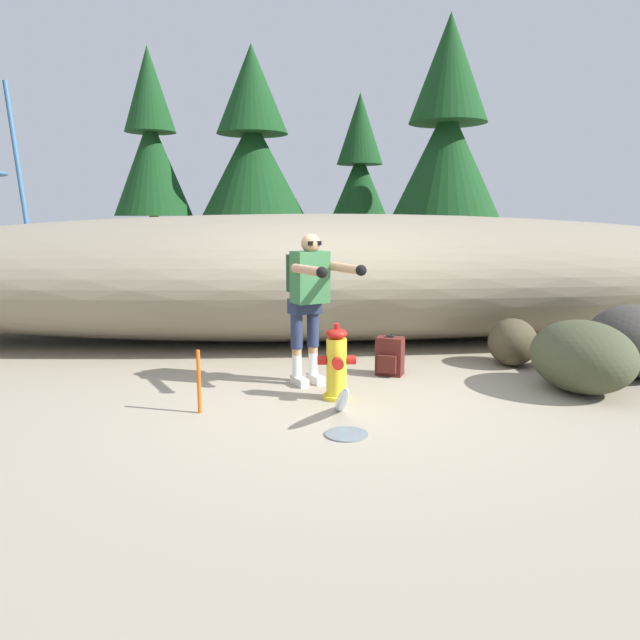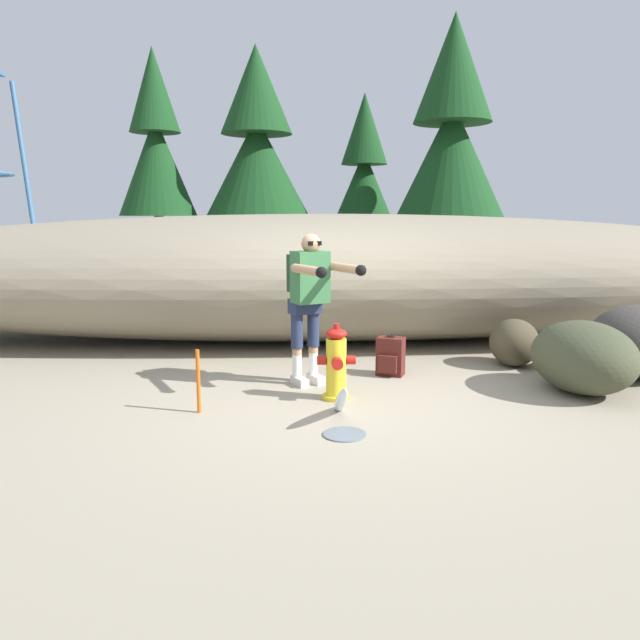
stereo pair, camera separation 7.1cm
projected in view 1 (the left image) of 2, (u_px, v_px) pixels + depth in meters
The scene contains 14 objects.
ground_plane at pixel (342, 402), 6.15m from camera, with size 56.00×56.00×0.04m, color gray.
dirt_embankment at pixel (323, 277), 9.07m from camera, with size 15.87×3.20×1.83m, color gray.
fire_hydrant at pixel (337, 365), 6.12m from camera, with size 0.38×0.33×0.76m.
hydrant_water_jet at pixel (342, 406), 5.52m from camera, with size 0.37×1.09×0.58m.
utility_worker at pixel (309, 291), 6.50m from camera, with size 0.79×1.04×1.63m.
spare_backpack at pixel (390, 356), 7.07m from camera, with size 0.36×0.35×0.47m.
boulder_large at pixel (582, 356), 6.39m from camera, with size 1.27×0.99×0.74m, color #3E432E.
boulder_mid at pixel (637, 341), 6.98m from camera, with size 1.11×1.13×0.82m, color #3F3B37.
boulder_small at pixel (513, 342), 7.52m from camera, with size 0.73×0.59×0.57m, color #453E2B.
pine_tree_far_left at pixel (151, 147), 14.70m from camera, with size 1.86×1.86×5.70m.
pine_tree_left at pixel (253, 149), 14.74m from camera, with size 2.62×2.62×5.76m.
pine_tree_center at pixel (360, 177), 16.21m from camera, with size 1.86×1.86×4.92m.
pine_tree_right at pixel (447, 142), 14.38m from camera, with size 2.80×2.80×6.34m.
survey_stake at pixel (199, 382), 5.69m from camera, with size 0.04×0.04×0.60m, color #E55914.
Camera 1 is at (-0.55, -5.91, 1.82)m, focal length 34.65 mm.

